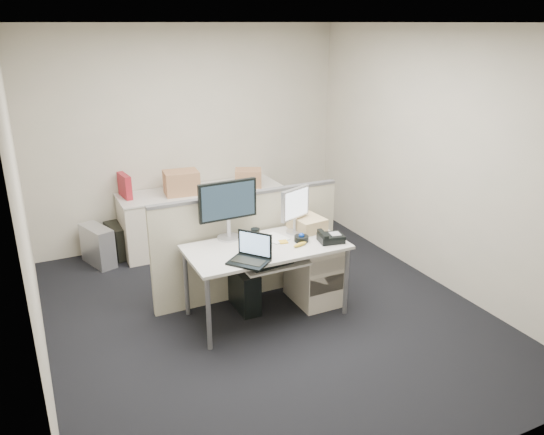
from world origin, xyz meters
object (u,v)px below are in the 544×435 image
laptop (248,250)px  desk (266,252)px  desk_phone (331,238)px  monitor_main (228,210)px

laptop → desk: bearing=94.3°
desk → laptop: size_ratio=4.52×
laptop → desk_phone: laptop is taller
monitor_main → laptop: size_ratio=1.75×
desk → laptop: bearing=-137.0°
monitor_main → desk_phone: (0.85, -0.50, -0.25)m
monitor_main → desk_phone: 1.02m
monitor_main → desk: bearing=-53.5°
monitor_main → laptop: 0.62m
laptop → desk_phone: 0.91m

